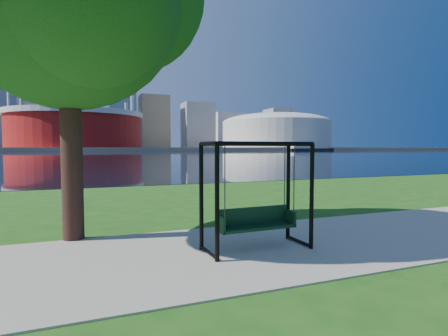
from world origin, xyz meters
TOP-DOWN VIEW (x-y plane):
  - ground at (0.00, 0.00)m, footprint 900.00×900.00m
  - path at (0.00, -0.50)m, footprint 120.00×4.00m
  - river at (0.00, 102.00)m, footprint 900.00×180.00m
  - far_bank at (0.00, 306.00)m, footprint 900.00×228.00m
  - stadium at (-10.00, 235.00)m, footprint 83.00×83.00m
  - arena at (135.00, 235.00)m, footprint 84.00×84.00m
  - skyline at (-4.27, 319.39)m, footprint 392.00×66.00m
  - swing at (0.60, -0.57)m, footprint 2.16×0.99m
  - barge at (126.35, 178.71)m, footprint 33.28×10.92m

SIDE VIEW (x-z plane):
  - ground at x=0.00m, z-range 0.00..0.00m
  - river at x=0.00m, z-range 0.00..0.02m
  - path at x=0.00m, z-range 0.00..0.03m
  - far_bank at x=0.00m, z-range 0.00..2.00m
  - swing at x=0.60m, z-range -0.04..2.14m
  - barge at x=126.35m, z-range -0.15..3.12m
  - stadium at x=-10.00m, z-range -1.77..30.23m
  - arena at x=135.00m, z-range 2.59..29.15m
  - skyline at x=-4.27m, z-range -12.36..84.14m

